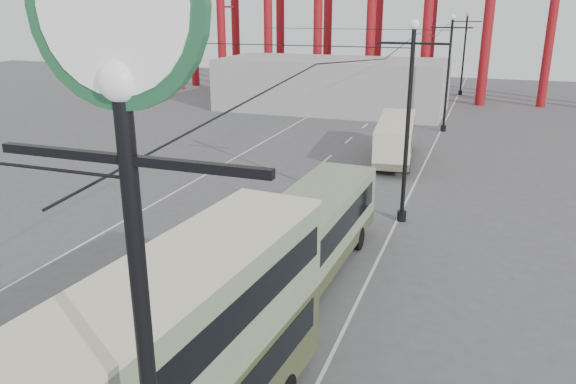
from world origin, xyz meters
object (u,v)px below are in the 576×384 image
at_px(double_decker_bus, 186,358).
at_px(single_decker_green, 308,235).
at_px(single_decker_cream, 395,138).
at_px(lamp_post_near, 131,200).
at_px(pedestrian, 247,288).

distance_m(double_decker_bus, single_decker_green, 9.74).
xyz_separation_m(double_decker_bus, single_decker_cream, (-0.23, 28.03, -1.25)).
height_order(lamp_post_near, pedestrian, lamp_post_near).
height_order(single_decker_green, pedestrian, single_decker_green).
height_order(double_decker_bus, single_decker_cream, double_decker_bus).
relative_size(single_decker_green, single_decker_cream, 1.20).
distance_m(lamp_post_near, single_decker_green, 15.25).
height_order(lamp_post_near, single_decker_green, lamp_post_near).
relative_size(double_decker_bus, single_decker_green, 0.87).
relative_size(double_decker_bus, pedestrian, 5.76).
bearing_deg(single_decker_cream, pedestrian, -99.80).
relative_size(lamp_post_near, single_decker_cream, 1.19).
height_order(lamp_post_near, double_decker_bus, lamp_post_near).
distance_m(single_decker_green, single_decker_cream, 18.36).
height_order(lamp_post_near, single_decker_cream, lamp_post_near).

